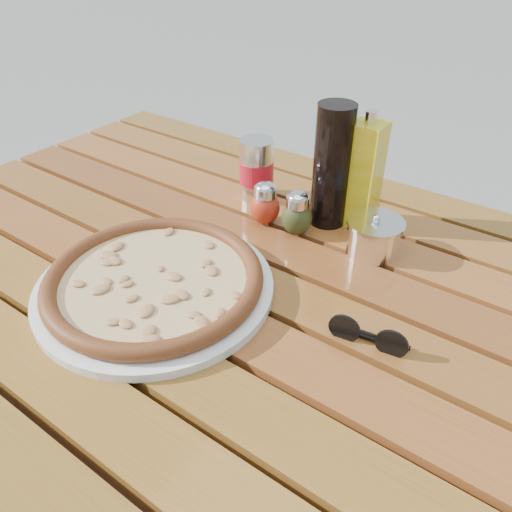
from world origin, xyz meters
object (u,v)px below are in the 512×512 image
Objects in this scene: table at (249,313)px; dark_bottle at (332,167)px; olive_oil_cruet at (363,175)px; soda_can at (256,170)px; pizza at (154,279)px; plate at (155,287)px; parmesan_tin at (374,236)px; oregano_shaker at (297,214)px; pepper_shaker at (265,204)px; sunglasses at (368,336)px.

dark_bottle is at bearing 85.56° from table.
soda_can is at bearing -172.59° from olive_oil_cruet.
pizza is at bearing -131.31° from table.
plate is 0.37m from dark_bottle.
oregano_shaker is at bearing -169.74° from parmesan_tin.
parmesan_tin is at bearing 52.52° from plate.
table is 0.30m from soda_can.
pepper_shaker is 0.68× the size of soda_can.
soda_can is (-0.07, 0.07, 0.02)m from pepper_shaker.
dark_bottle is (0.11, 0.33, 0.09)m from pizza.
dark_bottle is 0.14m from parmesan_tin.
parmesan_tin is 0.93× the size of sunglasses.
table is 13.70× the size of parmesan_tin.
dark_bottle is 1.83× the size of soda_can.
oregano_shaker is 0.80× the size of parmesan_tin.
table is 0.17m from plate.
sunglasses is at bearing -66.93° from parmesan_tin.
pepper_shaker reaches higher than sunglasses.
oregano_shaker is 0.14m from parmesan_tin.
pepper_shaker is 0.14m from dark_bottle.
pepper_shaker reaches higher than parmesan_tin.
oregano_shaker is at bearing -26.55° from soda_can.
olive_oil_cruet is at bearing 75.62° from table.
soda_can is at bearing 134.53° from pepper_shaker.
plate is 3.00× the size of soda_can.
oregano_shaker is 0.13m from olive_oil_cruet.
oregano_shaker is at bearing 132.17° from sunglasses.
sunglasses is at bearing 14.94° from plate.
pizza is at bearing -113.98° from olive_oil_cruet.
dark_bottle is 0.17m from soda_can.
sunglasses is at bearing -31.79° from pepper_shaker.
pizza is at bearing -108.85° from dark_bottle.
dark_bottle reaches higher than pepper_shaker.
table is 0.21m from pepper_shaker.
sunglasses is (0.15, -0.28, -0.08)m from olive_oil_cruet.
soda_can is 0.28m from parmesan_tin.
sunglasses is (0.22, -0.18, -0.02)m from oregano_shaker.
oregano_shaker is 0.37× the size of dark_bottle.
plate is 3.52× the size of parmesan_tin.
plate is 0.41m from olive_oil_cruet.
pepper_shaker is 0.10m from soda_can.
table is 17.07× the size of oregano_shaker.
dark_bottle is at bearing 68.25° from oregano_shaker.
parmesan_tin is at bearing 10.26° from oregano_shaker.
olive_oil_cruet reaches higher than pepper_shaker.
table is 17.07× the size of pepper_shaker.
parmesan_tin is (0.20, 0.03, -0.01)m from pepper_shaker.
parmesan_tin is (0.22, 0.29, 0.02)m from plate.
table is 0.31m from olive_oil_cruet.
dark_bottle is at bearing -0.60° from soda_can.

